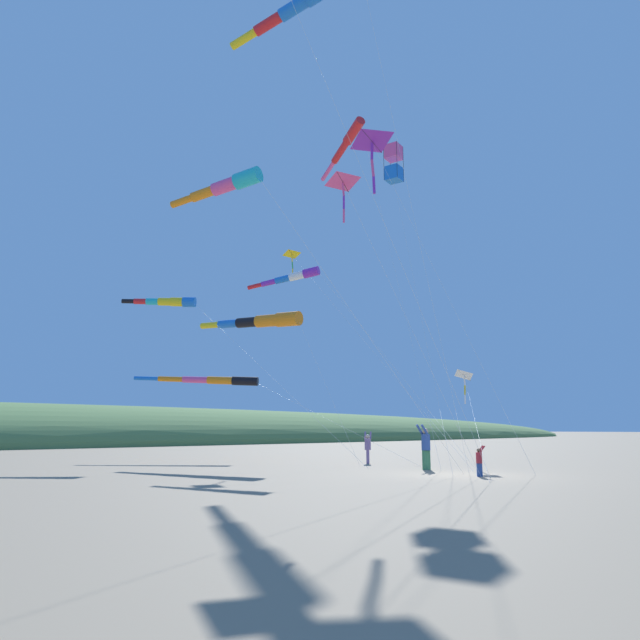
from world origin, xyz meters
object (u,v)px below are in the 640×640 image
object	(u,v)px
kite_windsock_striped_overhead	(347,142)
kite_delta_yellow_midlevel	(293,256)
kite_windsock_blue_topmost	(262,321)
kite_box_red_high_left	(394,163)
person_child_green_jacket	(479,460)
kite_delta_rainbow_low_near	(373,142)
kite_windsock_orange_high_right	(169,302)
kite_windsock_white_trailing	(293,277)
person_adult_flyer	(426,445)
kite_windsock_black_fish_shape	(213,380)
kite_delta_teal_far_right	(344,183)
kite_windsock_green_low_center	(227,186)
person_child_grey_jacket	(368,446)
kite_delta_purple_drifting	(465,376)

from	to	relation	value
kite_windsock_striped_overhead	kite_delta_yellow_midlevel	world-z (taller)	kite_windsock_striped_overhead
kite_windsock_blue_topmost	kite_box_red_high_left	xyz separation A→B (m)	(5.93, 4.83, 9.12)
person_child_green_jacket	kite_box_red_high_left	bearing A→B (deg)	146.54
kite_delta_rainbow_low_near	kite_delta_yellow_midlevel	distance (m)	12.18
kite_windsock_orange_high_right	kite_windsock_white_trailing	bearing A→B (deg)	19.17
person_adult_flyer	kite_windsock_blue_topmost	bearing A→B (deg)	-174.52
kite_windsock_black_fish_shape	kite_delta_teal_far_right	world-z (taller)	kite_delta_teal_far_right
kite_windsock_green_low_center	kite_windsock_white_trailing	distance (m)	12.06
kite_windsock_striped_overhead	kite_windsock_blue_topmost	size ratio (longest dim) A/B	2.01
person_adult_flyer	person_child_green_jacket	distance (m)	4.01
kite_windsock_black_fish_shape	person_adult_flyer	bearing A→B (deg)	6.82
kite_box_red_high_left	kite_delta_teal_far_right	bearing A→B (deg)	-59.78
kite_windsock_orange_high_right	kite_delta_yellow_midlevel	size ratio (longest dim) A/B	1.02
kite_windsock_striped_overhead	kite_delta_teal_far_right	distance (m)	19.87
kite_windsock_blue_topmost	person_child_grey_jacket	bearing A→B (deg)	25.96
kite_windsock_green_low_center	kite_box_red_high_left	bearing A→B (deg)	107.43
kite_windsock_green_low_center	kite_delta_teal_far_right	world-z (taller)	kite_delta_teal_far_right
kite_delta_rainbow_low_near	kite_delta_teal_far_right	world-z (taller)	kite_delta_rainbow_low_near
kite_delta_rainbow_low_near	kite_windsock_striped_overhead	size ratio (longest dim) A/B	0.68
kite_windsock_orange_high_right	kite_windsock_black_fish_shape	xyz separation A→B (m)	(1.36, 2.40, -4.64)
kite_windsock_white_trailing	kite_delta_purple_drifting	size ratio (longest dim) A/B	1.77
person_child_grey_jacket	kite_windsock_green_low_center	distance (m)	16.16
kite_delta_purple_drifting	kite_windsock_black_fish_shape	bearing A→B (deg)	-159.89
kite_windsock_striped_overhead	kite_windsock_orange_high_right	size ratio (longest dim) A/B	1.38
kite_windsock_striped_overhead	kite_windsock_black_fish_shape	size ratio (longest dim) A/B	1.33
person_child_green_jacket	kite_windsock_black_fish_shape	distance (m)	18.32
person_child_green_jacket	kite_delta_yellow_midlevel	world-z (taller)	kite_delta_yellow_midlevel
kite_windsock_blue_topmost	kite_delta_yellow_midlevel	world-z (taller)	kite_delta_yellow_midlevel
person_child_green_jacket	kite_windsock_blue_topmost	xyz separation A→B (m)	(-14.14, 0.59, 7.15)
kite_delta_rainbow_low_near	kite_windsock_striped_overhead	bearing A→B (deg)	139.16
kite_delta_teal_far_right	kite_delta_yellow_midlevel	xyz separation A→B (m)	(-12.95, 8.65, 1.68)
person_adult_flyer	kite_delta_teal_far_right	world-z (taller)	kite_delta_teal_far_right
person_child_grey_jacket	kite_windsock_green_low_center	bearing A→B (deg)	-68.25
kite_windsock_white_trailing	kite_delta_teal_far_right	world-z (taller)	kite_delta_teal_far_right
kite_delta_teal_far_right	kite_delta_purple_drifting	bearing A→B (deg)	99.04
kite_delta_rainbow_low_near	kite_delta_purple_drifting	size ratio (longest dim) A/B	1.95
person_child_green_jacket	kite_delta_rainbow_low_near	world-z (taller)	kite_delta_rainbow_low_near
kite_windsock_green_low_center	kite_box_red_high_left	xyz separation A→B (m)	(-4.57, 14.55, 6.94)
person_child_grey_jacket	kite_delta_teal_far_right	size ratio (longest dim) A/B	0.14
kite_windsock_black_fish_shape	kite_windsock_white_trailing	bearing A→B (deg)	3.58
kite_windsock_green_low_center	kite_delta_purple_drifting	xyz separation A→B (m)	(-0.14, 14.19, -5.66)
kite_windsock_orange_high_right	kite_windsock_blue_topmost	size ratio (longest dim) A/B	1.46
kite_windsock_blue_topmost	kite_box_red_high_left	bearing A→B (deg)	39.14
kite_windsock_blue_topmost	kite_delta_yellow_midlevel	distance (m)	5.77
person_child_green_jacket	kite_delta_rainbow_low_near	xyz separation A→B (m)	(-4.12, -1.03, 13.88)
kite_windsock_black_fish_shape	kite_delta_rainbow_low_near	bearing A→B (deg)	-3.84
kite_delta_rainbow_low_near	kite_box_red_high_left	world-z (taller)	kite_box_red_high_left
kite_windsock_orange_high_right	kite_windsock_blue_topmost	distance (m)	6.14
kite_delta_purple_drifting	kite_box_red_high_left	distance (m)	13.36
kite_delta_yellow_midlevel	kite_windsock_striped_overhead	bearing A→B (deg)	72.23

